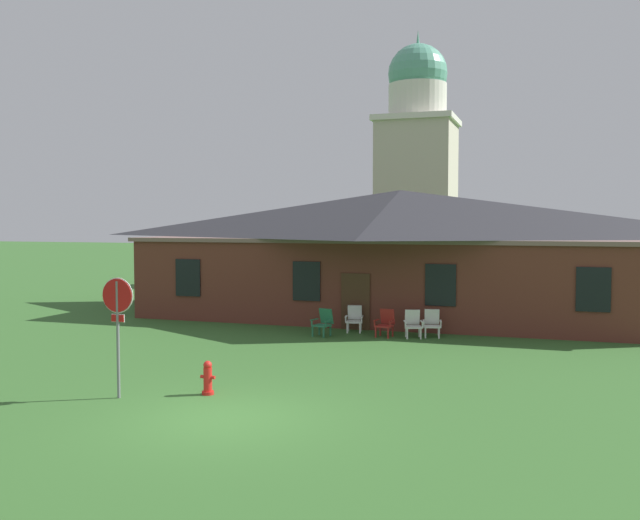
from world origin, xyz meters
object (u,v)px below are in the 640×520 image
(lawn_chair_left_end, at_px, (386,322))
(fire_hydrant, at_px, (208,378))
(lawn_chair_middle, at_px, (413,323))
(lawn_chair_right_end, at_px, (432,323))
(lawn_chair_by_porch, at_px, (323,322))
(stop_sign, at_px, (118,313))
(lawn_chair_near_door, at_px, (354,318))

(lawn_chair_left_end, xyz_separation_m, fire_hydrant, (-2.07, -9.26, -0.12))
(lawn_chair_middle, xyz_separation_m, lawn_chair_right_end, (0.61, 0.34, 0.00))
(lawn_chair_by_porch, xyz_separation_m, lawn_chair_left_end, (2.10, 0.57, 0.00))
(stop_sign, xyz_separation_m, lawn_chair_near_door, (2.52, 10.86, -1.46))
(lawn_chair_by_porch, height_order, fire_hydrant, lawn_chair_by_porch)
(lawn_chair_by_porch, relative_size, lawn_chair_middle, 1.00)
(lawn_chair_by_porch, relative_size, lawn_chair_right_end, 1.00)
(stop_sign, relative_size, lawn_chair_near_door, 2.88)
(lawn_chair_left_end, relative_size, fire_hydrant, 1.21)
(lawn_chair_right_end, relative_size, fire_hydrant, 1.21)
(lawn_chair_by_porch, relative_size, lawn_chair_near_door, 1.00)
(lawn_chair_near_door, xyz_separation_m, lawn_chair_right_end, (2.87, -0.22, 0.00))
(lawn_chair_by_porch, distance_m, lawn_chair_near_door, 1.46)
(lawn_chair_by_porch, bearing_deg, fire_hydrant, -89.77)
(lawn_chair_left_end, bearing_deg, lawn_chair_right_end, 16.01)
(lawn_chair_left_end, bearing_deg, lawn_chair_near_door, 153.27)
(lawn_chair_near_door, distance_m, lawn_chair_middle, 2.33)
(stop_sign, distance_m, lawn_chair_right_end, 12.02)
(lawn_chair_right_end, bearing_deg, lawn_chair_middle, -150.91)
(lawn_chair_left_end, xyz_separation_m, lawn_chair_middle, (0.94, 0.11, 0.00))
(lawn_chair_by_porch, bearing_deg, lawn_chair_near_door, 57.72)
(lawn_chair_near_door, xyz_separation_m, fire_hydrant, (-0.75, -9.92, -0.12))
(lawn_chair_left_end, xyz_separation_m, lawn_chair_right_end, (1.55, 0.45, 0.00))
(lawn_chair_near_door, height_order, lawn_chair_left_end, same)
(fire_hydrant, bearing_deg, stop_sign, -152.16)
(lawn_chair_by_porch, bearing_deg, lawn_chair_left_end, 15.27)
(stop_sign, xyz_separation_m, lawn_chair_middle, (4.79, 10.30, -1.46))
(lawn_chair_near_door, distance_m, lawn_chair_left_end, 1.48)
(lawn_chair_by_porch, bearing_deg, lawn_chair_middle, 12.59)
(lawn_chair_near_door, height_order, lawn_chair_middle, same)
(lawn_chair_near_door, xyz_separation_m, lawn_chair_left_end, (1.32, -0.66, 0.00))
(lawn_chair_right_end, bearing_deg, lawn_chair_near_door, 175.65)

